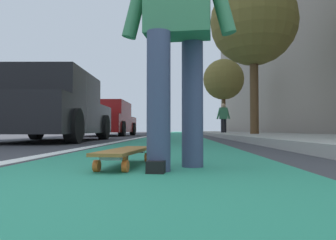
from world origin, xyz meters
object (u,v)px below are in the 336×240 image
parked_car_near (51,109)px  street_tree_far (224,80)px  skater_person (177,18)px  street_tree_mid (254,23)px  parked_car_mid (109,120)px  traffic_light (159,96)px  skateboard (125,152)px  pedestrian_distant (223,117)px

parked_car_near → street_tree_far: bearing=-24.9°
skater_person → street_tree_mid: street_tree_mid is taller
parked_car_mid → traffic_light: (11.63, -1.37, 2.25)m
parked_car_near → street_tree_mid: size_ratio=0.82×
skateboard → skater_person: size_ratio=0.52×
skater_person → traffic_light: traffic_light is taller
skateboard → street_tree_mid: size_ratio=0.16×
street_tree_mid → parked_car_near: bearing=125.9°
skater_person → pedestrian_distant: (15.03, -2.26, -0.00)m
street_tree_mid → street_tree_far: 7.57m
parked_car_near → parked_car_mid: 6.95m
skateboard → street_tree_mid: 9.85m
traffic_light → parked_car_near: bearing=176.5°
parked_car_near → parked_car_mid: bearing=2.0°
pedestrian_distant → parked_car_mid: bearing=120.0°
parked_car_mid → traffic_light: size_ratio=1.07×
skateboard → pedestrian_distant: (14.88, -2.61, 0.84)m
pedestrian_distant → street_tree_mid: bearing=-178.2°
skateboard → street_tree_mid: street_tree_mid is taller
street_tree_mid → skateboard: bearing=162.1°
skateboard → street_tree_mid: (8.68, -2.81, 3.72)m
parked_car_mid → pedestrian_distant: size_ratio=2.79×
street_tree_mid → skater_person: bearing=164.4°
pedestrian_distant → skateboard: bearing=170.1°
skateboard → parked_car_mid: 12.14m
street_tree_mid → traffic_light: bearing=15.7°
skateboard → skater_person: bearing=-113.3°
skateboard → traffic_light: bearing=3.3°
parked_car_near → parked_car_mid: size_ratio=0.95×
skateboard → parked_car_near: size_ratio=0.20×
skateboard → traffic_light: size_ratio=0.20×
parked_car_mid → traffic_light: traffic_light is taller
skater_person → pedestrian_distant: 15.20m
parked_car_mid → pedestrian_distant: (3.06, -5.31, 0.24)m
skater_person → pedestrian_distant: bearing=-8.6°
traffic_light → pedestrian_distant: traffic_light is taller
street_tree_mid → pedestrian_distant: 6.84m
parked_car_near → street_tree_far: street_tree_far is taller
skater_person → street_tree_mid: (8.83, -2.46, 2.87)m
traffic_light → street_tree_mid: bearing=-164.3°
street_tree_far → pedestrian_distant: (-1.34, 0.20, -2.15)m
street_tree_mid → parked_car_mid: bearing=60.3°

